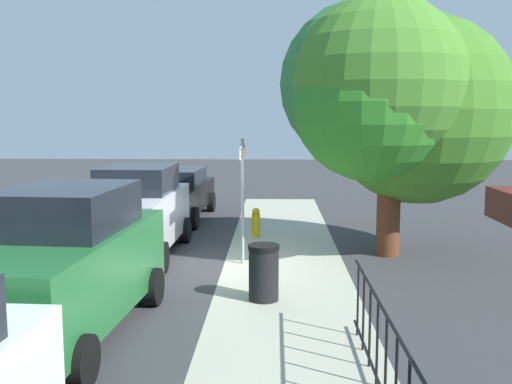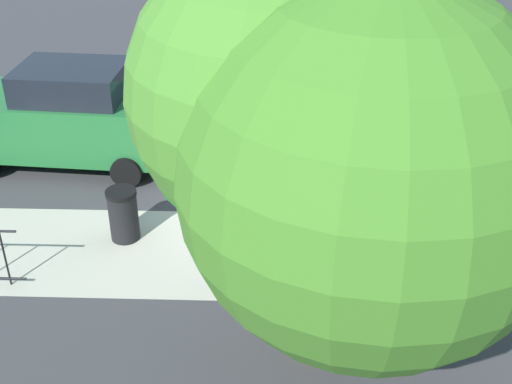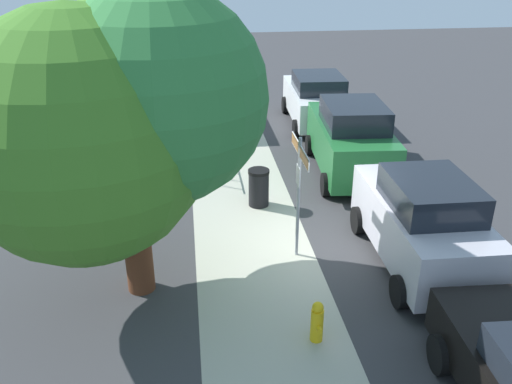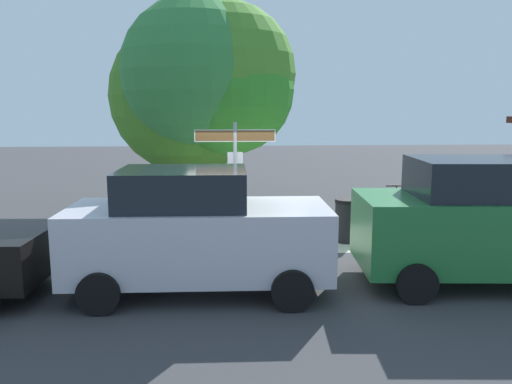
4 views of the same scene
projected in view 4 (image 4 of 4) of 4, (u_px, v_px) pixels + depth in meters
The scene contains 9 objects.
ground_plane at pixel (247, 255), 10.50m from camera, with size 60.00×60.00×0.00m, color #38383A.
sidewalk_strip at pixel (330, 237), 11.91m from camera, with size 24.00×2.60×0.00m, color #ADAC99.
street_sign at pixel (235, 159), 10.56m from camera, with size 1.67×0.07×2.71m.
shade_tree at pixel (204, 85), 13.39m from camera, with size 5.02×5.33×5.74m.
car_silver at pixel (197, 232), 8.25m from camera, with size 4.22×2.03×2.04m.
car_green at pixel (489, 223), 8.64m from camera, with size 4.60×2.32×2.16m.
iron_fence at pixel (468, 204), 13.05m from camera, with size 4.32×0.04×1.07m.
fire_hydrant at pixel (105, 232), 10.84m from camera, with size 0.42×0.22×0.78m.
trash_bin at pixel (347, 220), 11.46m from camera, with size 0.55×0.55×0.98m.
Camera 4 is at (-0.49, -10.14, 3.01)m, focal length 35.70 mm.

